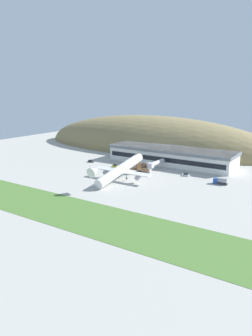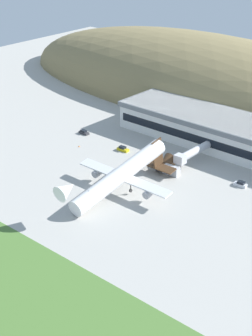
# 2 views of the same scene
# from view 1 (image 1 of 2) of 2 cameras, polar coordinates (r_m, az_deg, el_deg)

# --- Properties ---
(ground_plane) EXTENTS (332.64, 332.64, 0.00)m
(ground_plane) POSITION_cam_1_polar(r_m,az_deg,el_deg) (173.22, -3.44, -2.07)
(ground_plane) COLOR #ADAAA3
(grass_strip_foreground) EXTENTS (299.38, 27.27, 0.08)m
(grass_strip_foreground) POSITION_cam_1_polar(r_m,az_deg,el_deg) (141.77, -14.43, -6.10)
(grass_strip_foreground) COLOR #4C7533
(grass_strip_foreground) RESTS_ON ground_plane
(hill_backdrop) EXTENTS (205.52, 76.14, 51.58)m
(hill_backdrop) POSITION_cam_1_polar(r_m,az_deg,el_deg) (268.67, 4.41, 3.59)
(hill_backdrop) COLOR olive
(hill_backdrop) RESTS_ON ground_plane
(terminal_building) EXTENTS (81.79, 22.81, 10.24)m
(terminal_building) POSITION_cam_1_polar(r_m,az_deg,el_deg) (210.79, 7.87, 2.30)
(terminal_building) COLOR white
(terminal_building) RESTS_ON ground_plane
(jetway_0) EXTENTS (3.38, 17.22, 5.43)m
(jetway_0) POSITION_cam_1_polar(r_m,az_deg,el_deg) (193.52, 5.17, 0.81)
(jetway_0) COLOR silver
(jetway_0) RESTS_ON ground_plane
(cargo_airplane) EXTENTS (33.86, 49.44, 13.68)m
(cargo_airplane) POSITION_cam_1_polar(r_m,az_deg,el_deg) (170.31, -0.80, -0.32)
(cargo_airplane) COLOR white
(service_car_0) EXTENTS (4.18, 1.75, 1.50)m
(service_car_0) POSITION_cam_1_polar(r_m,az_deg,el_deg) (215.11, -6.14, 1.17)
(service_car_0) COLOR #333338
(service_car_0) RESTS_ON ground_plane
(service_car_1) EXTENTS (4.40, 2.06, 1.61)m
(service_car_1) POSITION_cam_1_polar(r_m,az_deg,el_deg) (200.99, -1.83, 0.37)
(service_car_1) COLOR gold
(service_car_1) RESTS_ON ground_plane
(service_car_2) EXTENTS (4.18, 2.19, 1.56)m
(service_car_2) POSITION_cam_1_polar(r_m,az_deg,el_deg) (183.27, 10.37, -1.18)
(service_car_2) COLOR silver
(service_car_2) RESTS_ON ground_plane
(fuel_truck) EXTENTS (7.00, 2.55, 3.26)m
(fuel_truck) POSITION_cam_1_polar(r_m,az_deg,el_deg) (171.44, 16.13, -2.22)
(fuel_truck) COLOR #264C99
(fuel_truck) RESTS_ON ground_plane
(box_truck) EXTENTS (8.24, 2.67, 2.80)m
(box_truck) POSITION_cam_1_polar(r_m,az_deg,el_deg) (185.98, 3.20, -0.52)
(box_truck) COLOR #333338
(box_truck) RESTS_ON ground_plane
(traffic_cone_0) EXTENTS (0.52, 0.52, 0.58)m
(traffic_cone_0) POSITION_cam_1_polar(r_m,az_deg,el_deg) (203.45, -6.29, 0.34)
(traffic_cone_0) COLOR orange
(traffic_cone_0) RESTS_ON ground_plane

